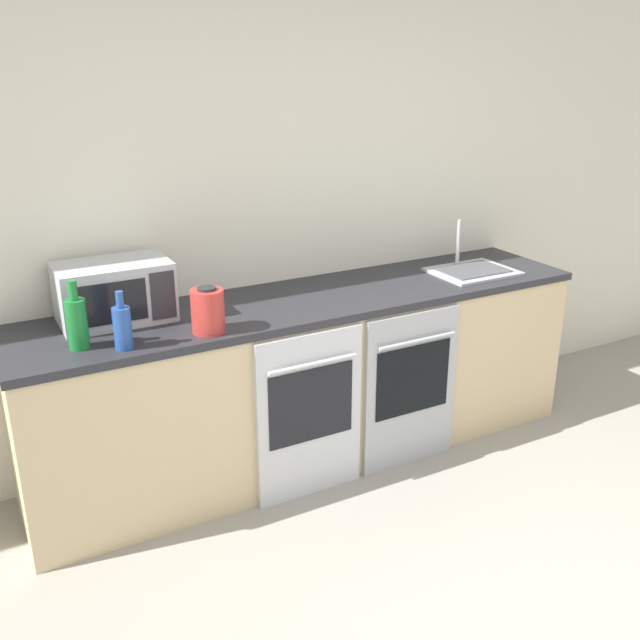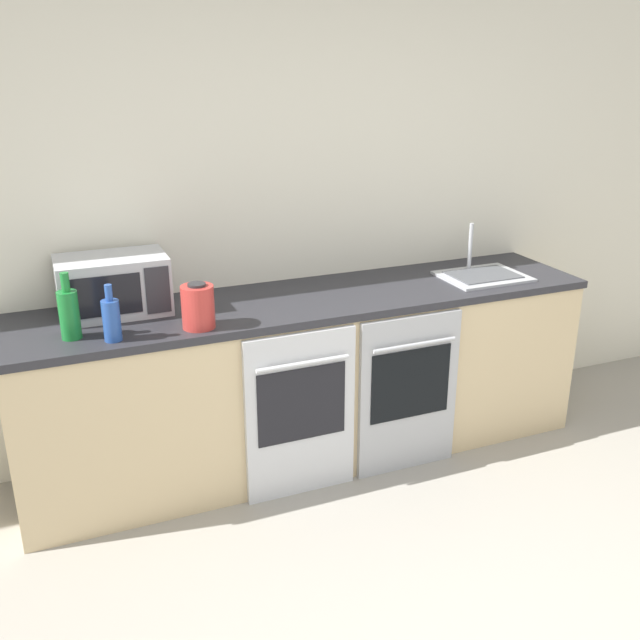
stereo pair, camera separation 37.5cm
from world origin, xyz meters
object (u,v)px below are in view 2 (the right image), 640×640
(bottle_green, at_px, (69,313))
(sink, at_px, (482,275))
(bottle_blue, at_px, (111,319))
(oven_left, at_px, (301,414))
(oven_right, at_px, (409,393))
(microwave, at_px, (113,285))
(kettle, at_px, (198,306))

(bottle_green, distance_m, sink, 2.21)
(bottle_blue, xyz_separation_m, bottle_green, (-0.17, 0.10, 0.02))
(oven_left, xyz_separation_m, sink, (1.21, 0.29, 0.49))
(oven_right, bearing_deg, microwave, 160.88)
(oven_left, relative_size, oven_right, 1.00)
(sink, bearing_deg, kettle, -174.33)
(oven_left, distance_m, oven_right, 0.60)
(microwave, xyz_separation_m, bottle_blue, (-0.06, -0.37, -0.04))
(bottle_green, bearing_deg, oven_right, -7.43)
(bottle_blue, bearing_deg, microwave, 81.11)
(bottle_blue, bearing_deg, oven_right, -4.45)
(oven_right, height_order, kettle, kettle)
(bottle_green, relative_size, kettle, 1.42)
(oven_left, relative_size, kettle, 4.12)
(oven_right, height_order, microwave, microwave)
(oven_right, relative_size, sink, 1.88)
(microwave, bearing_deg, bottle_green, -129.68)
(kettle, bearing_deg, sink, 5.67)
(oven_right, xyz_separation_m, microwave, (-1.38, 0.48, 0.62))
(bottle_blue, bearing_deg, sink, 4.97)
(oven_right, xyz_separation_m, bottle_green, (-1.60, 0.21, 0.60))
(oven_right, height_order, bottle_green, bottle_green)
(sink, bearing_deg, microwave, 174.58)
(oven_left, relative_size, microwave, 1.70)
(bottle_green, height_order, sink, bottle_green)
(microwave, bearing_deg, sink, -5.42)
(oven_right, relative_size, bottle_blue, 3.40)
(oven_left, xyz_separation_m, kettle, (-0.45, 0.12, 0.58))
(microwave, xyz_separation_m, bottle_green, (-0.22, -0.27, -0.02))
(oven_left, xyz_separation_m, bottle_blue, (-0.83, 0.11, 0.58))
(bottle_blue, distance_m, sink, 2.05)
(microwave, distance_m, sink, 2.00)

